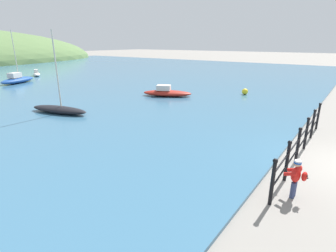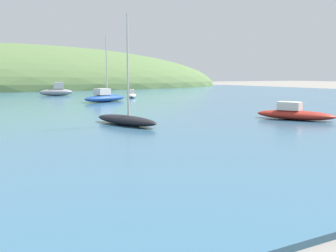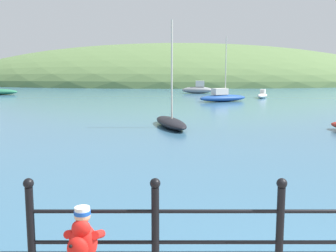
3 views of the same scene
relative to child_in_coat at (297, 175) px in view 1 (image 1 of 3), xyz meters
The scene contains 7 objects.
iron_railing 2.91m from the child_in_coat, ahead, with size 7.24×0.12×1.21m.
child_in_coat is the anchor object (origin of this frame).
boat_white_sailboat 25.34m from the child_in_coat, 78.86° to the left, with size 3.98×2.72×4.68m.
boat_green_fishing 12.91m from the child_in_coat, 50.87° to the left, with size 2.55×3.56×0.77m.
boat_mid_harbor 29.94m from the child_in_coat, 73.07° to the left, with size 1.54×2.38×0.70m.
boat_blue_hull 11.95m from the child_in_coat, 85.20° to the left, with size 1.69×3.61×4.23m.
mooring_buoy 13.26m from the child_in_coat, 25.82° to the left, with size 0.43×0.43×0.43m, color yellow.
Camera 1 is at (-9.28, 0.26, 3.74)m, focal length 28.00 mm.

